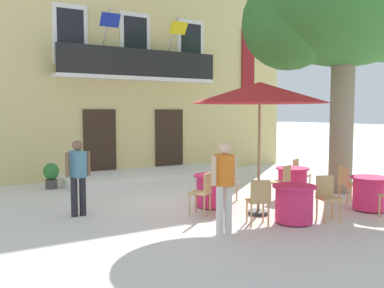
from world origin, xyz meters
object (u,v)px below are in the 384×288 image
at_px(cafe_chair_near_tree_0, 283,180).
at_px(cafe_table_middle, 212,190).
at_px(ground_planter_left, 51,174).
at_px(pedestrian_near_entrance, 224,182).
at_px(cafe_table_far_side, 370,193).
at_px(cafe_chair_near_tree_1, 299,173).
at_px(cafe_table_front, 294,204).
at_px(plane_tree, 341,14).
at_px(cafe_chair_front_1, 259,199).
at_px(cafe_chair_far_side_0, 347,182).
at_px(pedestrian_mid_plaza, 78,173).
at_px(cafe_chair_front_0, 327,195).
at_px(cafe_chair_middle_0, 225,180).
at_px(cafe_chair_middle_1, 203,190).
at_px(cafe_umbrella, 260,93).
at_px(cafe_table_near_tree, 292,182).

bearing_deg(cafe_chair_near_tree_0, cafe_table_middle, 167.20).
xyz_separation_m(ground_planter_left, pedestrian_near_entrance, (1.76, -6.20, 0.54)).
bearing_deg(cafe_table_middle, pedestrian_near_entrance, -117.46).
distance_m(cafe_table_far_side, pedestrian_near_entrance, 3.93).
xyz_separation_m(cafe_chair_near_tree_1, cafe_table_front, (-2.47, -2.34, -0.14)).
height_order(plane_tree, cafe_chair_front_1, plane_tree).
xyz_separation_m(cafe_chair_near_tree_1, cafe_table_middle, (-3.12, -0.34, -0.14)).
height_order(plane_tree, ground_planter_left, plane_tree).
xyz_separation_m(cafe_chair_near_tree_1, ground_planter_left, (-5.87, 3.95, -0.12)).
bearing_deg(cafe_table_far_side, cafe_chair_far_side_0, 79.49).
xyz_separation_m(cafe_chair_near_tree_0, cafe_table_middle, (-1.81, 0.41, -0.14)).
xyz_separation_m(cafe_chair_front_1, cafe_table_far_side, (2.96, -0.31, -0.14)).
bearing_deg(cafe_chair_near_tree_0, pedestrian_mid_plaza, 166.31).
height_order(cafe_chair_near_tree_0, pedestrian_near_entrance, pedestrian_near_entrance).
bearing_deg(plane_tree, cafe_chair_front_0, -143.11).
xyz_separation_m(cafe_chair_middle_0, cafe_chair_middle_1, (-1.20, -0.90, 0.00)).
bearing_deg(cafe_table_front, pedestrian_near_entrance, 176.96).
bearing_deg(cafe_table_middle, cafe_chair_middle_0, 32.00).
xyz_separation_m(cafe_chair_front_1, pedestrian_mid_plaza, (-2.84, 2.51, 0.39)).
bearing_deg(plane_tree, cafe_table_middle, 176.83).
bearing_deg(cafe_table_middle, ground_planter_left, 122.68).
distance_m(cafe_table_middle, cafe_umbrella, 2.52).
height_order(cafe_table_front, pedestrian_near_entrance, pedestrian_near_entrance).
bearing_deg(cafe_chair_middle_1, cafe_table_middle, 41.81).
relative_size(cafe_chair_front_0, cafe_umbrella, 0.31).
xyz_separation_m(cafe_chair_middle_0, cafe_chair_far_side_0, (2.39, -1.74, 0.00)).
relative_size(plane_tree, cafe_chair_front_1, 7.14).
xyz_separation_m(cafe_chair_near_tree_0, cafe_chair_middle_1, (-2.37, -0.09, 0.00)).
relative_size(cafe_chair_far_side_0, pedestrian_mid_plaza, 0.56).
distance_m(cafe_table_middle, pedestrian_mid_plaza, 3.05).
distance_m(cafe_table_far_side, cafe_umbrella, 3.42).
height_order(plane_tree, cafe_chair_near_tree_0, plane_tree).
height_order(cafe_table_middle, cafe_chair_front_0, cafe_chair_front_0).
bearing_deg(cafe_chair_middle_0, cafe_table_near_tree, -13.92).
height_order(cafe_table_near_tree, cafe_chair_near_tree_1, cafe_chair_near_tree_1).
relative_size(cafe_chair_near_tree_1, pedestrian_near_entrance, 0.54).
xyz_separation_m(cafe_chair_middle_0, cafe_umbrella, (-0.16, -1.49, 2.08)).
distance_m(cafe_table_near_tree, cafe_table_middle, 2.48).
relative_size(cafe_table_front, pedestrian_mid_plaza, 0.53).
distance_m(cafe_umbrella, ground_planter_left, 6.65).
relative_size(plane_tree, cafe_chair_middle_0, 7.14).
xyz_separation_m(cafe_table_front, cafe_table_far_side, (2.24, -0.08, 0.00)).
bearing_deg(cafe_chair_near_tree_0, cafe_table_front, -126.34).
distance_m(cafe_chair_front_0, cafe_umbrella, 2.52).
bearing_deg(cafe_table_near_tree, pedestrian_near_entrance, -151.87).
bearing_deg(cafe_umbrella, pedestrian_mid_plaza, 151.68).
bearing_deg(cafe_table_middle, pedestrian_mid_plaza, 165.76).
distance_m(cafe_chair_middle_0, cafe_chair_far_side_0, 2.95).
relative_size(plane_tree, pedestrian_near_entrance, 3.86).
bearing_deg(cafe_chair_far_side_0, pedestrian_mid_plaza, 160.74).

